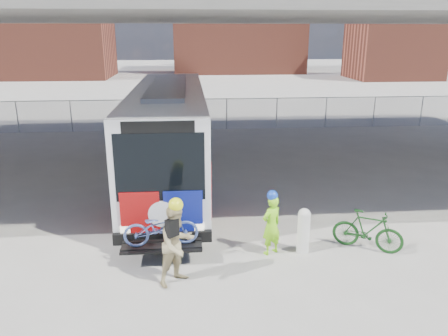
{
  "coord_description": "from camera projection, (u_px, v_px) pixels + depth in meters",
  "views": [
    {
      "loc": [
        -1.25,
        -13.49,
        5.56
      ],
      "look_at": [
        -0.22,
        -0.87,
        1.6
      ],
      "focal_mm": 35.0,
      "sensor_mm": 36.0,
      "label": 1
    }
  ],
  "objects": [
    {
      "name": "ground",
      "position": [
        228.0,
        206.0,
        14.59
      ],
      "size": [
        160.0,
        160.0,
        0.0
      ],
      "primitive_type": "plane",
      "color": "#9E9991",
      "rests_on": "ground"
    },
    {
      "name": "bus",
      "position": [
        169.0,
        127.0,
        16.63
      ],
      "size": [
        2.67,
        12.94,
        3.69
      ],
      "color": "silver",
      "rests_on": "ground"
    },
    {
      "name": "overpass",
      "position": [
        219.0,
        4.0,
        16.44
      ],
      "size": [
        40.0,
        16.0,
        7.95
      ],
      "color": "#605E59",
      "rests_on": "ground"
    },
    {
      "name": "chainlink_fence",
      "position": [
        210.0,
        106.0,
        25.58
      ],
      "size": [
        30.0,
        0.06,
        30.0
      ],
      "color": "gray",
      "rests_on": "ground"
    },
    {
      "name": "brick_buildings",
      "position": [
        205.0,
        33.0,
        58.95
      ],
      "size": [
        54.0,
        22.0,
        12.0
      ],
      "color": "brown",
      "rests_on": "ground"
    },
    {
      "name": "bollard",
      "position": [
        304.0,
        229.0,
        11.34
      ],
      "size": [
        0.32,
        0.32,
        1.23
      ],
      "color": "silver",
      "rests_on": "ground"
    },
    {
      "name": "cyclist_hivis",
      "position": [
        271.0,
        224.0,
        11.22
      ],
      "size": [
        0.7,
        0.62,
        1.76
      ],
      "rotation": [
        0.0,
        0.0,
        3.67
      ],
      "color": "#94FF1A",
      "rests_on": "ground"
    },
    {
      "name": "cyclist_tan",
      "position": [
        177.0,
        243.0,
        9.87
      ],
      "size": [
        1.17,
        1.14,
        2.08
      ],
      "rotation": [
        0.0,
        0.0,
        0.68
      ],
      "color": "tan",
      "rests_on": "ground"
    },
    {
      "name": "bike_parked",
      "position": [
        368.0,
        230.0,
        11.51
      ],
      "size": [
        1.84,
        1.36,
        1.1
      ],
      "primitive_type": "imported",
      "rotation": [
        0.0,
        0.0,
        1.05
      ],
      "color": "#144015",
      "rests_on": "ground"
    }
  ]
}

